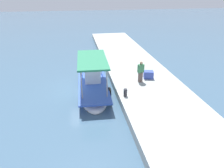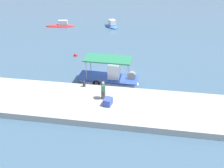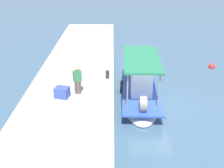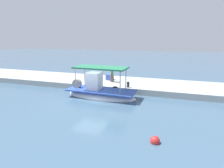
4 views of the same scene
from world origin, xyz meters
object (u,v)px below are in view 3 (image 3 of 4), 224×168
at_px(fisherman_near_bollard, 78,81).
at_px(marker_buoy, 212,66).
at_px(main_fishing_boat, 140,93).
at_px(mooring_bollard, 107,74).
at_px(cargo_crate, 62,92).

xyz_separation_m(fisherman_near_bollard, marker_buoy, (-5.33, 9.56, -1.19)).
height_order(main_fishing_boat, mooring_bollard, main_fishing_boat).
distance_m(fisherman_near_bollard, cargo_crate, 1.08).
height_order(mooring_bollard, cargo_crate, cargo_crate).
height_order(main_fishing_boat, fisherman_near_bollard, main_fishing_boat).
bearing_deg(marker_buoy, mooring_bollard, -67.75).
xyz_separation_m(main_fishing_boat, fisherman_near_bollard, (0.09, -3.60, 0.82)).
bearing_deg(mooring_bollard, main_fishing_boat, 44.26).
distance_m(main_fishing_boat, marker_buoy, 7.94).
height_order(cargo_crate, marker_buoy, cargo_crate).
distance_m(cargo_crate, marker_buoy, 11.95).
bearing_deg(main_fishing_boat, cargo_crate, -82.00).
bearing_deg(mooring_bollard, cargo_crate, -43.44).
xyz_separation_m(cargo_crate, marker_buoy, (-5.86, 10.39, -0.75)).
height_order(main_fishing_boat, marker_buoy, main_fishing_boat).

